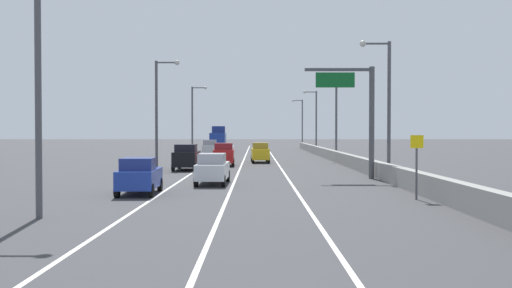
{
  "coord_description": "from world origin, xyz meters",
  "views": [
    {
      "loc": [
        -0.64,
        -7.12,
        3.18
      ],
      "look_at": [
        -0.83,
        50.34,
        1.92
      ],
      "focal_mm": 40.93,
      "sensor_mm": 36.0,
      "label": 1
    }
  ],
  "objects_px": {
    "lamp_post_left_mid": "(162,106)",
    "car_blue_5": "(141,176)",
    "lamp_post_right_third": "(336,111)",
    "lamp_post_right_fifth": "(303,120)",
    "lamp_post_left_near": "(48,70)",
    "car_yellow_1": "(262,153)",
    "car_silver_0": "(212,148)",
    "box_truck": "(220,140)",
    "lamp_post_right_second": "(387,98)",
    "car_red_4": "(226,155)",
    "lamp_post_left_far": "(196,115)",
    "speed_advisory_sign": "(419,162)",
    "overhead_sign_gantry": "(363,108)",
    "car_white_3": "(215,169)",
    "lamp_post_right_fourth": "(316,117)",
    "car_black_2": "(189,157)"
  },
  "relations": [
    {
      "from": "lamp_post_left_near",
      "to": "car_red_4",
      "type": "bearing_deg",
      "value": 81.67
    },
    {
      "from": "lamp_post_left_far",
      "to": "box_truck",
      "type": "bearing_deg",
      "value": 80.58
    },
    {
      "from": "lamp_post_right_third",
      "to": "lamp_post_right_fourth",
      "type": "xyz_separation_m",
      "value": [
        0.33,
        24.44,
        0.0
      ]
    },
    {
      "from": "car_blue_5",
      "to": "car_silver_0",
      "type": "bearing_deg",
      "value": 89.81
    },
    {
      "from": "lamp_post_right_second",
      "to": "lamp_post_right_fourth",
      "type": "relative_size",
      "value": 1.0
    },
    {
      "from": "lamp_post_left_near",
      "to": "car_blue_5",
      "type": "relative_size",
      "value": 2.29
    },
    {
      "from": "car_black_2",
      "to": "car_red_4",
      "type": "xyz_separation_m",
      "value": [
        2.73,
        5.77,
        -0.01
      ]
    },
    {
      "from": "car_red_4",
      "to": "car_yellow_1",
      "type": "bearing_deg",
      "value": 59.48
    },
    {
      "from": "lamp_post_right_fifth",
      "to": "car_black_2",
      "type": "bearing_deg",
      "value": -102.41
    },
    {
      "from": "lamp_post_right_third",
      "to": "car_yellow_1",
      "type": "height_order",
      "value": "lamp_post_right_third"
    },
    {
      "from": "overhead_sign_gantry",
      "to": "car_silver_0",
      "type": "xyz_separation_m",
      "value": [
        -12.75,
        33.53,
        -3.69
      ]
    },
    {
      "from": "lamp_post_right_second",
      "to": "lamp_post_left_mid",
      "type": "bearing_deg",
      "value": 147.59
    },
    {
      "from": "lamp_post_left_far",
      "to": "lamp_post_right_second",
      "type": "bearing_deg",
      "value": -66.79
    },
    {
      "from": "overhead_sign_gantry",
      "to": "car_blue_5",
      "type": "relative_size",
      "value": 1.84
    },
    {
      "from": "car_silver_0",
      "to": "box_truck",
      "type": "bearing_deg",
      "value": 91.02
    },
    {
      "from": "lamp_post_right_fifth",
      "to": "lamp_post_left_near",
      "type": "relative_size",
      "value": 1.0
    },
    {
      "from": "overhead_sign_gantry",
      "to": "box_truck",
      "type": "bearing_deg",
      "value": 103.42
    },
    {
      "from": "lamp_post_left_far",
      "to": "car_blue_5",
      "type": "height_order",
      "value": "lamp_post_left_far"
    },
    {
      "from": "car_white_3",
      "to": "car_blue_5",
      "type": "height_order",
      "value": "car_white_3"
    },
    {
      "from": "car_silver_0",
      "to": "speed_advisory_sign",
      "type": "bearing_deg",
      "value": -73.86
    },
    {
      "from": "car_blue_5",
      "to": "car_red_4",
      "type": "bearing_deg",
      "value": 83.06
    },
    {
      "from": "car_black_2",
      "to": "lamp_post_right_third",
      "type": "bearing_deg",
      "value": 49.25
    },
    {
      "from": "lamp_post_right_fourth",
      "to": "lamp_post_right_fifth",
      "type": "bearing_deg",
      "value": 90.41
    },
    {
      "from": "speed_advisory_sign",
      "to": "car_silver_0",
      "type": "distance_m",
      "value": 47.45
    },
    {
      "from": "car_black_2",
      "to": "lamp_post_left_mid",
      "type": "bearing_deg",
      "value": 132.13
    },
    {
      "from": "speed_advisory_sign",
      "to": "lamp_post_left_near",
      "type": "relative_size",
      "value": 0.32
    },
    {
      "from": "lamp_post_left_near",
      "to": "overhead_sign_gantry",
      "type": "bearing_deg",
      "value": 50.52
    },
    {
      "from": "car_yellow_1",
      "to": "car_blue_5",
      "type": "bearing_deg",
      "value": -101.94
    },
    {
      "from": "overhead_sign_gantry",
      "to": "car_black_2",
      "type": "distance_m",
      "value": 15.74
    },
    {
      "from": "speed_advisory_sign",
      "to": "lamp_post_left_far",
      "type": "relative_size",
      "value": 0.32
    },
    {
      "from": "lamp_post_left_far",
      "to": "lamp_post_right_fourth",
      "type": "bearing_deg",
      "value": 26.54
    },
    {
      "from": "car_red_4",
      "to": "box_truck",
      "type": "distance_m",
      "value": 40.83
    },
    {
      "from": "lamp_post_right_third",
      "to": "car_red_4",
      "type": "xyz_separation_m",
      "value": [
        -11.51,
        -10.76,
        -4.37
      ]
    },
    {
      "from": "lamp_post_left_mid",
      "to": "car_red_4",
      "type": "relative_size",
      "value": 2.25
    },
    {
      "from": "box_truck",
      "to": "car_blue_5",
      "type": "bearing_deg",
      "value": -89.79
    },
    {
      "from": "car_blue_5",
      "to": "lamp_post_right_fifth",
      "type": "bearing_deg",
      "value": 80.11
    },
    {
      "from": "overhead_sign_gantry",
      "to": "lamp_post_left_far",
      "type": "height_order",
      "value": "lamp_post_left_far"
    },
    {
      "from": "car_white_3",
      "to": "car_red_4",
      "type": "bearing_deg",
      "value": 91.08
    },
    {
      "from": "speed_advisory_sign",
      "to": "lamp_post_right_second",
      "type": "xyz_separation_m",
      "value": [
        1.33,
        12.67,
        3.65
      ]
    },
    {
      "from": "lamp_post_right_second",
      "to": "lamp_post_left_mid",
      "type": "height_order",
      "value": "same"
    },
    {
      "from": "lamp_post_left_mid",
      "to": "car_blue_5",
      "type": "distance_m",
      "value": 21.88
    },
    {
      "from": "car_silver_0",
      "to": "car_yellow_1",
      "type": "bearing_deg",
      "value": -65.5
    },
    {
      "from": "speed_advisory_sign",
      "to": "lamp_post_left_far",
      "type": "bearing_deg",
      "value": 106.75
    },
    {
      "from": "lamp_post_right_second",
      "to": "lamp_post_right_third",
      "type": "xyz_separation_m",
      "value": [
        -0.22,
        24.44,
        0.0
      ]
    },
    {
      "from": "lamp_post_left_near",
      "to": "lamp_post_right_second",
      "type": "bearing_deg",
      "value": 48.29
    },
    {
      "from": "car_red_4",
      "to": "box_truck",
      "type": "xyz_separation_m",
      "value": [
        -3.16,
        40.7,
        0.78
      ]
    },
    {
      "from": "lamp_post_right_second",
      "to": "lamp_post_left_far",
      "type": "bearing_deg",
      "value": 113.21
    },
    {
      "from": "car_silver_0",
      "to": "box_truck",
      "type": "relative_size",
      "value": 0.53
    },
    {
      "from": "lamp_post_right_third",
      "to": "lamp_post_right_fifth",
      "type": "bearing_deg",
      "value": 89.83
    },
    {
      "from": "lamp_post_left_far",
      "to": "car_yellow_1",
      "type": "height_order",
      "value": "lamp_post_left_far"
    }
  ]
}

